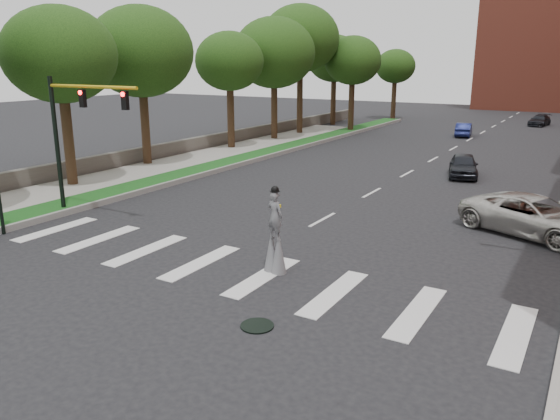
{
  "coord_description": "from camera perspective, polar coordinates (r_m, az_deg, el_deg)",
  "views": [
    {
      "loc": [
        10.23,
        -13.06,
        6.83
      ],
      "look_at": [
        0.69,
        3.1,
        1.7
      ],
      "focal_mm": 35.0,
      "sensor_mm": 36.0,
      "label": 1
    }
  ],
  "objects": [
    {
      "name": "tree_1",
      "position": [
        32.16,
        -22.02,
        14.74
      ],
      "size": [
        5.98,
        5.98,
        9.7
      ],
      "color": "#332114",
      "rests_on": "ground"
    },
    {
      "name": "car_mid",
      "position": [
        54.55,
        18.65,
        7.97
      ],
      "size": [
        1.88,
        3.97,
        1.26
      ],
      "primitive_type": "imported",
      "rotation": [
        0.0,
        0.0,
        3.29
      ],
      "color": "navy",
      "rests_on": "ground"
    },
    {
      "name": "suv_crossing",
      "position": [
        24.24,
        24.98,
        -0.58
      ],
      "size": [
        6.34,
        4.71,
        1.6
      ],
      "primitive_type": "imported",
      "rotation": [
        0.0,
        0.0,
        1.17
      ],
      "color": "beige",
      "rests_on": "ground"
    },
    {
      "name": "stilt_performer",
      "position": [
        18.04,
        -0.52,
        -3.07
      ],
      "size": [
        0.83,
        0.58,
        2.96
      ],
      "rotation": [
        0.0,
        0.0,
        2.96
      ],
      "color": "#332114",
      "rests_on": "ground"
    },
    {
      "name": "tree_4",
      "position": [
        52.91,
        2.14,
        17.45
      ],
      "size": [
        7.26,
        7.26,
        11.95
      ],
      "color": "#332114",
      "rests_on": "ground"
    },
    {
      "name": "tree_5",
      "position": [
        61.48,
        5.7,
        15.44
      ],
      "size": [
        5.91,
        5.91,
        9.63
      ],
      "color": "#332114",
      "rests_on": "ground"
    },
    {
      "name": "car_near",
      "position": [
        35.2,
        18.61,
        4.45
      ],
      "size": [
        2.56,
        4.35,
        1.39
      ],
      "primitive_type": "imported",
      "rotation": [
        0.0,
        0.0,
        0.24
      ],
      "color": "black",
      "rests_on": "ground"
    },
    {
      "name": "tree_6",
      "position": [
        55.14,
        7.61,
        15.19
      ],
      "size": [
        5.49,
        5.49,
        9.25
      ],
      "color": "#332114",
      "rests_on": "ground"
    },
    {
      "name": "ground_plane",
      "position": [
        17.94,
        -7.02,
        -7.21
      ],
      "size": [
        160.0,
        160.0,
        0.0
      ],
      "primitive_type": "plane",
      "color": "black",
      "rests_on": "ground"
    },
    {
      "name": "traffic_signal",
      "position": [
        25.8,
        -20.83,
        8.34
      ],
      "size": [
        5.3,
        0.23,
        6.2
      ],
      "color": "black",
      "rests_on": "ground"
    },
    {
      "name": "tree_3",
      "position": [
        43.76,
        -5.3,
        15.16
      ],
      "size": [
        5.31,
        5.31,
        9.09
      ],
      "color": "#332114",
      "rests_on": "ground"
    },
    {
      "name": "sidewalk_left",
      "position": [
        34.48,
        -16.16,
        3.41
      ],
      "size": [
        4.0,
        60.0,
        0.18
      ],
      "primitive_type": "cube",
      "color": "gray",
      "rests_on": "ground"
    },
    {
      "name": "tree_7",
      "position": [
        68.56,
        11.97,
        14.43
      ],
      "size": [
        4.69,
        4.69,
        8.25
      ],
      "color": "#332114",
      "rests_on": "ground"
    },
    {
      "name": "stone_wall",
      "position": [
        44.83,
        -7.27,
        7.11
      ],
      "size": [
        0.5,
        56.0,
        1.1
      ],
      "primitive_type": "cube",
      "color": "#514D46",
      "rests_on": "ground"
    },
    {
      "name": "grass_median",
      "position": [
        40.12,
        -2.75,
        5.65
      ],
      "size": [
        2.0,
        60.0,
        0.25
      ],
      "primitive_type": "cube",
      "color": "#144717",
      "rests_on": "ground"
    },
    {
      "name": "manhole",
      "position": [
        14.86,
        -2.4,
        -11.99
      ],
      "size": [
        0.9,
        0.9,
        0.04
      ],
      "primitive_type": "cylinder",
      "color": "black",
      "rests_on": "ground"
    },
    {
      "name": "median_curb",
      "position": [
        39.56,
        -1.47,
        5.55
      ],
      "size": [
        0.2,
        60.0,
        0.28
      ],
      "primitive_type": "cube",
      "color": "gray",
      "rests_on": "ground"
    },
    {
      "name": "tree_8",
      "position": [
        48.89,
        -0.62,
        16.08
      ],
      "size": [
        7.1,
        7.1,
        10.55
      ],
      "color": "#332114",
      "rests_on": "ground"
    },
    {
      "name": "car_far",
      "position": [
        66.67,
        25.49,
        8.45
      ],
      "size": [
        2.22,
        4.24,
        1.17
      ],
      "primitive_type": "imported",
      "rotation": [
        0.0,
        0.0,
        -0.15
      ],
      "color": "black",
      "rests_on": "ground"
    },
    {
      "name": "tree_2",
      "position": [
        37.49,
        -14.37,
        15.69
      ],
      "size": [
        6.81,
        6.81,
        10.31
      ],
      "color": "#332114",
      "rests_on": "ground"
    }
  ]
}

